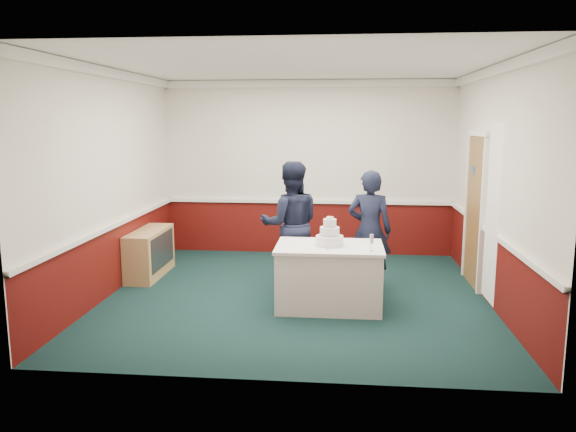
# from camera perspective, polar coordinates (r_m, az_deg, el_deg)

# --- Properties ---
(ground) EXTENTS (5.00, 5.00, 0.00)m
(ground) POSITION_cam_1_polar(r_m,az_deg,el_deg) (7.59, 0.84, -8.10)
(ground) COLOR black
(ground) RESTS_ON ground
(room_shell) EXTENTS (5.00, 5.00, 3.00)m
(room_shell) POSITION_cam_1_polar(r_m,az_deg,el_deg) (7.84, 1.82, 7.11)
(room_shell) COLOR silver
(room_shell) RESTS_ON ground
(sideboard) EXTENTS (0.41, 1.20, 0.70)m
(sideboard) POSITION_cam_1_polar(r_m,az_deg,el_deg) (8.70, -13.87, -3.67)
(sideboard) COLOR #AB7953
(sideboard) RESTS_ON ground
(cake_table) EXTENTS (1.32, 0.92, 0.79)m
(cake_table) POSITION_cam_1_polar(r_m,az_deg,el_deg) (7.08, 4.20, -6.06)
(cake_table) COLOR white
(cake_table) RESTS_ON ground
(wedding_cake) EXTENTS (0.35, 0.35, 0.36)m
(wedding_cake) POSITION_cam_1_polar(r_m,az_deg,el_deg) (6.96, 4.25, -2.10)
(wedding_cake) COLOR white
(wedding_cake) RESTS_ON cake_table
(cake_knife) EXTENTS (0.07, 0.22, 0.00)m
(cake_knife) POSITION_cam_1_polar(r_m,az_deg,el_deg) (6.79, 3.95, -3.33)
(cake_knife) COLOR silver
(cake_knife) RESTS_ON cake_table
(champagne_flute) EXTENTS (0.05, 0.05, 0.21)m
(champagne_flute) POSITION_cam_1_polar(r_m,az_deg,el_deg) (6.69, 8.49, -2.42)
(champagne_flute) COLOR silver
(champagne_flute) RESTS_ON cake_table
(person_man) EXTENTS (0.95, 0.80, 1.77)m
(person_man) POSITION_cam_1_polar(r_m,az_deg,el_deg) (7.84, 0.27, -0.87)
(person_man) COLOR black
(person_man) RESTS_ON ground
(person_woman) EXTENTS (0.67, 0.50, 1.66)m
(person_woman) POSITION_cam_1_polar(r_m,az_deg,el_deg) (7.77, 8.28, -1.45)
(person_woman) COLOR black
(person_woman) RESTS_ON ground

